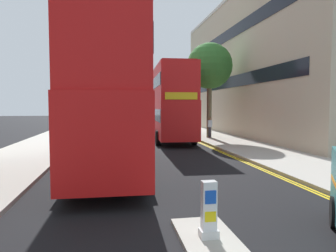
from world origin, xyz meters
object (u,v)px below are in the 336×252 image
(double_decker_bus_away, at_px, (110,97))
(pedestrian_far, at_px, (210,127))
(double_decker_bus_oncoming, at_px, (170,102))
(keep_left_bollard, at_px, (209,212))

(double_decker_bus_away, distance_m, pedestrian_far, 13.48)
(double_decker_bus_oncoming, bearing_deg, keep_left_bollard, -97.73)
(keep_left_bollard, bearing_deg, double_decker_bus_oncoming, 82.27)
(double_decker_bus_oncoming, distance_m, pedestrian_far, 3.85)
(double_decker_bus_away, height_order, pedestrian_far, double_decker_bus_away)
(keep_left_bollard, height_order, double_decker_bus_oncoming, double_decker_bus_oncoming)
(double_decker_bus_oncoming, xyz_separation_m, pedestrian_far, (3.26, -0.09, -2.04))
(double_decker_bus_away, relative_size, double_decker_bus_oncoming, 1.00)
(keep_left_bollard, bearing_deg, pedestrian_far, 72.50)
(double_decker_bus_away, xyz_separation_m, pedestrian_far, (7.69, 10.89, -2.04))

